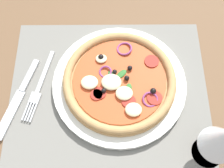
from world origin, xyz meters
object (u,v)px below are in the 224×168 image
Objects in this scene: fork at (39,89)px; knife at (18,98)px; plate at (119,84)px; wine_glass at (223,139)px; pizza at (119,81)px.

knife is (4.35, 2.39, 0.03)cm from fork.
plate is 22.79cm from knife.
knife is at bearing -47.33° from fork.
wine_glass is (-17.79, 15.40, 9.06)cm from plate.
plate reaches higher than fork.
knife is at bearing 8.08° from pizza.
pizza is at bearing -40.72° from wine_glass.
pizza is at bearing 70.63° from plate.
plate is 1.54× the size of knife.
pizza is at bearing 106.47° from fork.
fork is (18.18, 0.81, -2.17)cm from pizza.
pizza reaches higher than knife.
wine_glass reaches higher than knife.
fork is at bearing -21.96° from wine_glass.
wine_glass reaches higher than pizza.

